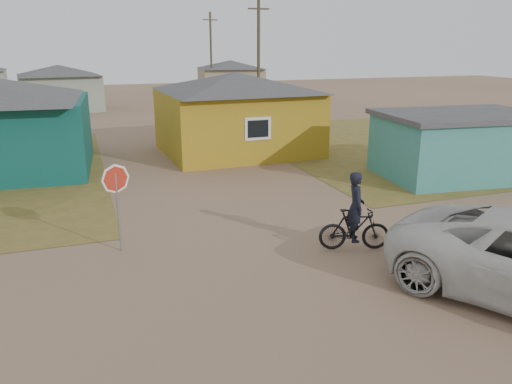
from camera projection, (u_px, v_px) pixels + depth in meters
ground at (316, 279)px, 11.47m from camera, size 120.00×120.00×0.00m
grass_ne at (440, 141)px, 27.70m from camera, size 20.00×18.00×0.00m
house_yellow at (237, 112)px, 24.34m from camera, size 7.72×6.76×3.90m
shed_turquoise at (459, 145)px, 20.01m from camera, size 6.71×4.93×2.60m
house_pale_west at (60, 87)px, 39.73m from camera, size 7.04×6.15×3.60m
house_beige_east at (231, 78)px, 50.27m from camera, size 6.95×6.05×3.60m
utility_pole_near at (259, 61)px, 32.24m from camera, size 1.40×0.20×8.00m
utility_pole_far at (211, 55)px, 47.01m from camera, size 1.40×0.20×8.00m
stop_sign at (116, 187)px, 12.57m from camera, size 0.76×0.06×2.34m
cyclist at (355, 222)px, 12.95m from camera, size 1.93×1.07×2.10m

